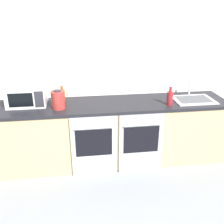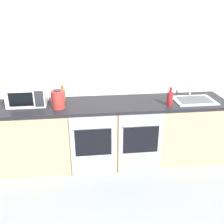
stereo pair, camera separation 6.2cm
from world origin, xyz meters
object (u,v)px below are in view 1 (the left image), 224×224
object	(u,v)px
bottle_amber	(62,95)
kettle	(58,100)
oven_left	(94,146)
bottle_red	(170,98)
sink	(193,99)
oven_right	(141,143)
microwave	(27,95)

from	to	relation	value
bottle_amber	kettle	distance (m)	0.26
oven_left	bottle_red	bearing A→B (deg)	9.30
kettle	sink	world-z (taller)	sink
oven_right	kettle	size ratio (longest dim) A/B	3.51
oven_left	bottle_red	xyz separation A→B (m)	(1.02, 0.17, 0.56)
oven_right	kettle	xyz separation A→B (m)	(-1.04, 0.24, 0.57)
oven_right	microwave	bearing A→B (deg)	163.57
microwave	sink	bearing A→B (deg)	-3.26
oven_left	bottle_red	world-z (taller)	bottle_red
microwave	kettle	distance (m)	0.45
microwave	bottle_amber	bearing A→B (deg)	9.27
bottle_red	kettle	size ratio (longest dim) A/B	1.04
oven_left	kettle	xyz separation A→B (m)	(-0.42, 0.24, 0.57)
bottle_red	oven_left	bearing A→B (deg)	-170.70
kettle	bottle_red	bearing A→B (deg)	-2.98
oven_right	microwave	world-z (taller)	microwave
oven_left	bottle_amber	size ratio (longest dim) A/B	3.86
oven_right	bottle_amber	xyz separation A→B (m)	(-1.00, 0.50, 0.54)
oven_right	sink	size ratio (longest dim) A/B	1.54
microwave	kettle	xyz separation A→B (m)	(0.41, -0.19, -0.01)
bottle_red	sink	bearing A→B (deg)	18.39
bottle_amber	sink	distance (m)	1.82
bottle_amber	kettle	world-z (taller)	kettle
bottle_amber	sink	world-z (taller)	sink
oven_left	sink	distance (m)	1.53
oven_right	sink	distance (m)	0.98
sink	oven_left	bearing A→B (deg)	-168.09
oven_right	kettle	bearing A→B (deg)	166.87
oven_left	oven_right	world-z (taller)	same
bottle_amber	bottle_red	bearing A→B (deg)	-13.38
kettle	sink	bearing A→B (deg)	1.77
kettle	bottle_amber	bearing A→B (deg)	81.53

